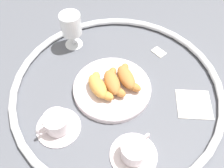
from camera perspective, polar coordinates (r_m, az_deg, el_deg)
name	(u,v)px	position (r m, az deg, el deg)	size (l,w,h in m)	color
ground_plane	(117,90)	(0.86, 1.13, -1.28)	(2.20, 2.20, 0.00)	#4C4F56
table_chrome_rim	(117,88)	(0.85, 1.15, -0.81)	(0.71, 0.71, 0.02)	silver
pastry_plate	(112,87)	(0.85, 0.00, -0.74)	(0.26, 0.26, 0.02)	silver
croissant_large	(98,86)	(0.82, -3.06, -0.48)	(0.12, 0.10, 0.04)	#CC893D
croissant_small	(113,82)	(0.83, 0.21, 0.52)	(0.13, 0.08, 0.04)	#AD6B33
croissant_extra	(127,77)	(0.84, 3.37, 1.53)	(0.13, 0.09, 0.04)	#AD6B33
coffee_cup_near	(57,124)	(0.78, -12.30, -8.75)	(0.14, 0.14, 0.06)	silver
coffee_cup_far	(134,151)	(0.73, 5.06, -14.88)	(0.14, 0.14, 0.06)	silver
juice_glass_left	(71,26)	(0.95, -9.22, 12.85)	(0.08, 0.08, 0.14)	white
sugar_packet	(159,52)	(0.98, 10.49, 7.15)	(0.05, 0.03, 0.01)	white
folded_napkin	(194,104)	(0.87, 17.98, -4.29)	(0.11, 0.11, 0.01)	silver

